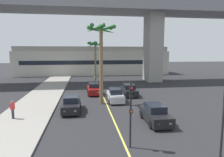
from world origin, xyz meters
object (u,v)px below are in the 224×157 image
(car_queue_fourth, at_px, (94,89))
(pedestrian_near_crosswalk, at_px, (13,109))
(traffic_light_median_near, at_px, (131,106))
(car_queue_third, at_px, (155,114))
(car_queue_fifth, at_px, (71,104))
(car_queue_second, at_px, (129,90))
(palm_tree_mid_median, at_px, (101,42))
(car_queue_front, at_px, (115,95))
(palm_tree_near_median, at_px, (95,49))

(car_queue_fourth, bearing_deg, pedestrian_near_crosswalk, -127.44)
(traffic_light_median_near, xyz_separation_m, pedestrian_near_crosswalk, (-9.06, 6.46, -1.72))
(car_queue_third, relative_size, car_queue_fourth, 1.00)
(traffic_light_median_near, distance_m, pedestrian_near_crosswalk, 11.26)
(car_queue_fifth, distance_m, pedestrian_near_crosswalk, 5.33)
(car_queue_third, bearing_deg, car_queue_second, 89.04)
(car_queue_fourth, bearing_deg, car_queue_second, -19.03)
(palm_tree_mid_median, bearing_deg, car_queue_second, 42.54)
(car_queue_fourth, xyz_separation_m, palm_tree_mid_median, (0.60, -5.46, 6.38))
(car_queue_fourth, distance_m, traffic_light_median_near, 16.60)
(car_queue_second, xyz_separation_m, car_queue_third, (-0.18, -10.62, 0.00))
(car_queue_front, relative_size, car_queue_second, 1.00)
(car_queue_front, distance_m, car_queue_third, 8.00)
(car_queue_fifth, distance_m, traffic_light_median_near, 9.59)
(traffic_light_median_near, xyz_separation_m, palm_tree_mid_median, (-0.83, 10.95, 4.38))
(traffic_light_median_near, height_order, palm_tree_near_median, palm_tree_near_median)
(pedestrian_near_crosswalk, bearing_deg, car_queue_second, 33.87)
(traffic_light_median_near, bearing_deg, palm_tree_mid_median, 94.34)
(car_queue_second, relative_size, traffic_light_median_near, 0.98)
(car_queue_second, relative_size, car_queue_third, 1.00)
(car_queue_front, height_order, traffic_light_median_near, traffic_light_median_near)
(traffic_light_median_near, bearing_deg, pedestrian_near_crosswalk, 144.53)
(car_queue_third, xyz_separation_m, palm_tree_near_median, (-3.81, 21.18, 5.75))
(palm_tree_mid_median, bearing_deg, car_queue_third, -59.64)
(car_queue_fourth, height_order, traffic_light_median_near, traffic_light_median_near)
(car_queue_second, bearing_deg, palm_tree_mid_median, -137.46)
(car_queue_second, height_order, car_queue_fourth, same)
(car_queue_front, bearing_deg, traffic_light_median_near, -94.49)
(car_queue_front, relative_size, pedestrian_near_crosswalk, 2.55)
(palm_tree_mid_median, bearing_deg, car_queue_fourth, 96.31)
(car_queue_front, bearing_deg, car_queue_fourth, 117.30)
(car_queue_second, distance_m, car_queue_fifth, 9.79)
(car_queue_front, xyz_separation_m, palm_tree_mid_median, (-1.76, -0.88, 6.38))
(car_queue_third, height_order, palm_tree_mid_median, palm_tree_mid_median)
(car_queue_fourth, xyz_separation_m, car_queue_fifth, (-2.68, -7.99, 0.00))
(car_queue_front, bearing_deg, car_queue_second, 50.69)
(car_queue_fourth, relative_size, palm_tree_near_median, 0.52)
(car_queue_third, height_order, car_queue_fifth, same)
(car_queue_fifth, distance_m, palm_tree_mid_median, 7.61)
(car_queue_fifth, relative_size, palm_tree_mid_median, 0.45)
(car_queue_second, distance_m, palm_tree_near_median, 12.67)
(pedestrian_near_crosswalk, bearing_deg, palm_tree_mid_median, 28.65)
(car_queue_fifth, bearing_deg, car_queue_third, -30.45)
(traffic_light_median_near, xyz_separation_m, palm_tree_near_median, (-0.65, 25.33, 3.76))
(car_queue_front, xyz_separation_m, car_queue_third, (2.23, -7.69, 0.00))
(car_queue_front, height_order, palm_tree_near_median, palm_tree_near_median)
(car_queue_third, distance_m, car_queue_fourth, 13.10)
(car_queue_front, relative_size, palm_tree_near_median, 0.52)
(palm_tree_near_median, bearing_deg, car_queue_second, -69.33)
(car_queue_fourth, height_order, palm_tree_near_median, palm_tree_near_median)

